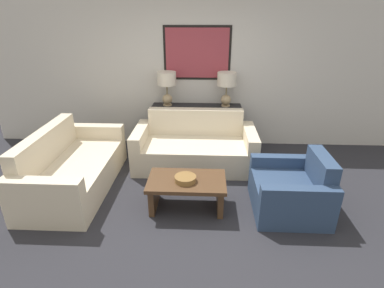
# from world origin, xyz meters

# --- Properties ---
(ground_plane) EXTENTS (20.00, 20.00, 0.00)m
(ground_plane) POSITION_xyz_m (0.00, 0.00, 0.00)
(ground_plane) COLOR #28282D
(back_wall) EXTENTS (7.87, 0.12, 2.65)m
(back_wall) POSITION_xyz_m (0.00, 2.30, 1.33)
(back_wall) COLOR beige
(back_wall) RESTS_ON ground_plane
(console_table) EXTENTS (1.61, 0.37, 0.81)m
(console_table) POSITION_xyz_m (0.00, 2.04, 0.40)
(console_table) COLOR black
(console_table) RESTS_ON ground_plane
(table_lamp_left) EXTENTS (0.33, 0.33, 0.60)m
(table_lamp_left) POSITION_xyz_m (-0.53, 2.04, 1.22)
(table_lamp_left) COLOR tan
(table_lamp_left) RESTS_ON console_table
(table_lamp_right) EXTENTS (0.33, 0.33, 0.60)m
(table_lamp_right) POSITION_xyz_m (0.53, 2.04, 1.22)
(table_lamp_right) COLOR tan
(table_lamp_right) RESTS_ON console_table
(couch_by_back_wall) EXTENTS (1.96, 0.95, 0.87)m
(couch_by_back_wall) POSITION_xyz_m (0.00, 1.32, 0.29)
(couch_by_back_wall) COLOR beige
(couch_by_back_wall) RESTS_ON ground_plane
(couch_by_side) EXTENTS (0.95, 1.96, 0.87)m
(couch_by_side) POSITION_xyz_m (-1.73, 0.52, 0.29)
(couch_by_side) COLOR beige
(couch_by_side) RESTS_ON ground_plane
(coffee_table) EXTENTS (0.99, 0.59, 0.42)m
(coffee_table) POSITION_xyz_m (-0.06, 0.09, 0.30)
(coffee_table) COLOR #4C331E
(coffee_table) RESTS_ON ground_plane
(decorative_bowl) EXTENTS (0.27, 0.27, 0.07)m
(decorative_bowl) POSITION_xyz_m (-0.07, 0.05, 0.45)
(decorative_bowl) COLOR olive
(decorative_bowl) RESTS_ON coffee_table
(armchair_near_back_wall) EXTENTS (0.89, 0.95, 0.77)m
(armchair_near_back_wall) POSITION_xyz_m (1.28, 0.12, 0.27)
(armchair_near_back_wall) COLOR navy
(armchair_near_back_wall) RESTS_ON ground_plane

